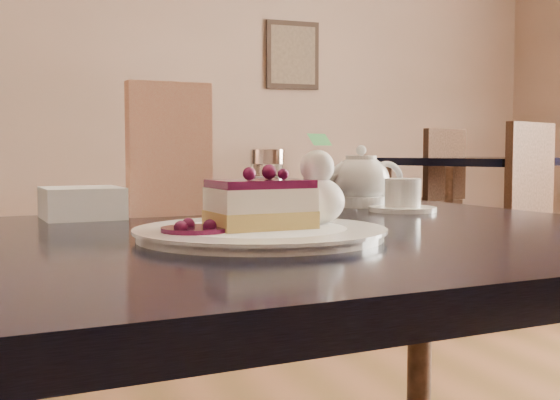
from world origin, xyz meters
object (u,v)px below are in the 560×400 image
object	(u,v)px
dessert_plate	(260,234)
bg_table_far_right	(480,278)
cheesecake_slice	(260,204)
main_table	(244,295)
tea_set	(369,185)

from	to	relation	value
dessert_plate	bg_table_far_right	xyz separation A→B (m)	(2.22, 2.68, -0.65)
cheesecake_slice	bg_table_far_right	distance (m)	3.54
main_table	tea_set	size ratio (longest dim) A/B	5.38
tea_set	bg_table_far_right	world-z (taller)	tea_set
cheesecake_slice	tea_set	size ratio (longest dim) A/B	0.54
dessert_plate	cheesecake_slice	bearing A→B (deg)	93.58
main_table	dessert_plate	size ratio (longest dim) A/B	4.27
dessert_plate	bg_table_far_right	distance (m)	3.54
cheesecake_slice	dessert_plate	bearing A→B (deg)	-92.81
dessert_plate	tea_set	world-z (taller)	tea_set
tea_set	bg_table_far_right	distance (m)	3.07
main_table	dessert_plate	world-z (taller)	dessert_plate
main_table	dessert_plate	bearing A→B (deg)	-90.00
bg_table_far_right	tea_set	bearing A→B (deg)	-153.23
dessert_plate	tea_set	distance (m)	0.49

